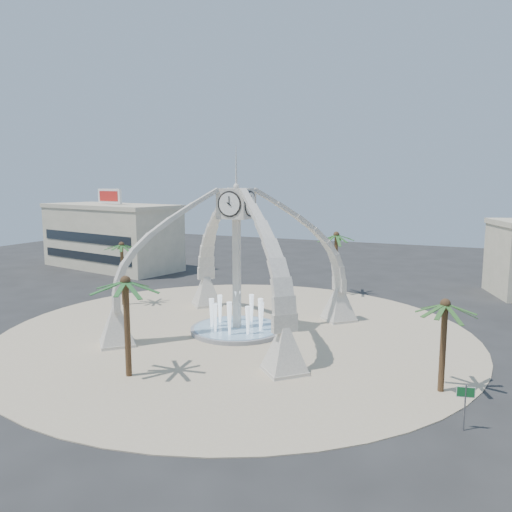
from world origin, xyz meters
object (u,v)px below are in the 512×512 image
at_px(palm_west, 121,246).
at_px(palm_north, 336,236).
at_px(palm_east, 445,305).
at_px(street_sign, 465,398).
at_px(clock_tower, 237,258).
at_px(palm_south, 125,283).
at_px(fountain, 237,329).

relative_size(palm_west, palm_north, 0.91).
distance_m(palm_east, street_sign, 6.11).
xyz_separation_m(clock_tower, palm_east, (16.96, -6.04, -1.01)).
relative_size(clock_tower, palm_south, 2.47).
bearing_deg(palm_east, fountain, 160.40).
bearing_deg(fountain, palm_east, -19.60).
distance_m(fountain, palm_north, 19.16).
bearing_deg(clock_tower, palm_west, 166.21).
bearing_deg(palm_north, street_sign, -62.79).
xyz_separation_m(palm_west, palm_north, (19.02, 13.86, 0.54)).
bearing_deg(palm_south, palm_west, 129.83).
relative_size(fountain, palm_north, 1.03).
distance_m(palm_east, palm_north, 27.04).
xyz_separation_m(palm_west, street_sign, (33.56, -14.41, -4.51)).
bearing_deg(clock_tower, street_sign, -30.15).
height_order(palm_east, street_sign, palm_east).
height_order(clock_tower, street_sign, clock_tower).
height_order(palm_west, palm_south, palm_south).
bearing_deg(palm_west, clock_tower, -13.79).
height_order(palm_north, street_sign, palm_north).
xyz_separation_m(palm_east, street_sign, (1.45, -4.65, -3.69)).
xyz_separation_m(clock_tower, fountain, (0.00, 0.00, -6.20)).
bearing_deg(palm_south, palm_east, 17.05).
xyz_separation_m(palm_south, street_sign, (20.54, 1.20, -4.58)).
relative_size(clock_tower, palm_west, 2.53).
bearing_deg(palm_south, clock_tower, 79.82).
xyz_separation_m(fountain, palm_east, (16.96, -6.04, 5.19)).
height_order(clock_tower, palm_east, clock_tower).
bearing_deg(fountain, palm_north, 77.60).
height_order(fountain, palm_west, palm_west).
relative_size(clock_tower, palm_east, 2.85).
distance_m(palm_north, street_sign, 32.19).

